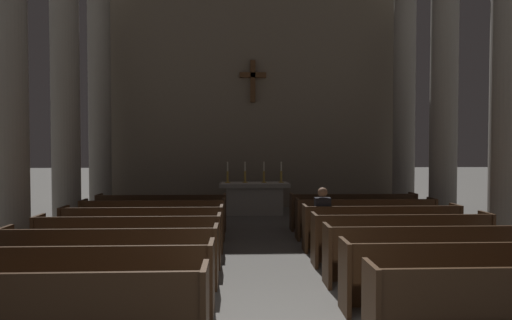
{
  "coord_description": "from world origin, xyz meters",
  "views": [
    {
      "loc": [
        -0.52,
        -4.45,
        2.16
      ],
      "look_at": [
        0.0,
        8.18,
        1.77
      ],
      "focal_mm": 30.72,
      "sensor_mm": 36.0,
      "label": 1
    }
  ],
  "objects_px": {
    "pew_left_row_5": "(143,229)",
    "candlestick_inner_left": "(245,176)",
    "column_left_third": "(65,85)",
    "column_right_fourth": "(404,99)",
    "pew_left_row_6": "(154,220)",
    "pew_left_row_2": "(85,280)",
    "pew_right_row_2": "(466,275)",
    "column_right_second": "(509,69)",
    "pew_left_row_7": "(162,213)",
    "candlestick_inner_right": "(264,176)",
    "column_left_fourth": "(100,97)",
    "pew_right_row_5": "(381,228)",
    "pew_left_row_3": "(111,257)",
    "column_left_second": "(8,65)",
    "column_right_third": "(444,87)",
    "pew_right_row_3": "(428,254)",
    "altar": "(254,198)",
    "lone_worshipper": "(322,217)",
    "pew_left_row_1": "(46,314)",
    "candlestick_outer_left": "(228,176)",
    "pew_right_row_6": "(365,219)",
    "pew_left_row_4": "(129,241)",
    "candlestick_outer_right": "(281,176)",
    "pew_right_row_4": "(401,239)",
    "pew_right_row_7": "(353,211)"
  },
  "relations": [
    {
      "from": "pew_left_row_5",
      "to": "candlestick_inner_left",
      "type": "xyz_separation_m",
      "value": [
        2.15,
        4.92,
        0.74
      ]
    },
    {
      "from": "candlestick_outer_left",
      "to": "lone_worshipper",
      "type": "relative_size",
      "value": 0.5
    },
    {
      "from": "pew_right_row_5",
      "to": "candlestick_inner_left",
      "type": "distance_m",
      "value": 5.68
    },
    {
      "from": "pew_left_row_7",
      "to": "altar",
      "type": "xyz_separation_m",
      "value": [
        2.45,
        2.68,
        0.06
      ]
    },
    {
      "from": "pew_right_row_2",
      "to": "pew_left_row_7",
      "type": "bearing_deg",
      "value": 131.11
    },
    {
      "from": "pew_left_row_6",
      "to": "column_right_fourth",
      "type": "height_order",
      "value": "column_right_fourth"
    },
    {
      "from": "pew_left_row_5",
      "to": "column_left_fourth",
      "type": "distance_m",
      "value": 6.66
    },
    {
      "from": "pew_left_row_3",
      "to": "pew_right_row_5",
      "type": "relative_size",
      "value": 1.0
    },
    {
      "from": "pew_right_row_3",
      "to": "pew_right_row_4",
      "type": "xyz_separation_m",
      "value": [
        0.0,
        1.12,
        0.0
      ]
    },
    {
      "from": "pew_left_row_5",
      "to": "column_right_fourth",
      "type": "relative_size",
      "value": 0.43
    },
    {
      "from": "pew_right_row_6",
      "to": "column_left_second",
      "type": "distance_m",
      "value": 8.18
    },
    {
      "from": "candlestick_inner_right",
      "to": "column_left_fourth",
      "type": "bearing_deg",
      "value": 176.22
    },
    {
      "from": "column_left_second",
      "to": "column_right_third",
      "type": "distance_m",
      "value": 10.23
    },
    {
      "from": "pew_left_row_7",
      "to": "pew_left_row_2",
      "type": "bearing_deg",
      "value": -90.0
    },
    {
      "from": "candlestick_inner_right",
      "to": "pew_left_row_1",
      "type": "bearing_deg",
      "value": -106.28
    },
    {
      "from": "pew_right_row_5",
      "to": "pew_left_row_6",
      "type": "bearing_deg",
      "value": 167.09
    },
    {
      "from": "pew_left_row_1",
      "to": "column_left_fourth",
      "type": "relative_size",
      "value": 0.43
    },
    {
      "from": "pew_left_row_2",
      "to": "column_left_fourth",
      "type": "height_order",
      "value": "column_left_fourth"
    },
    {
      "from": "pew_left_row_3",
      "to": "candlestick_inner_left",
      "type": "bearing_deg",
      "value": 73.31
    },
    {
      "from": "pew_left_row_2",
      "to": "pew_right_row_7",
      "type": "height_order",
      "value": "same"
    },
    {
      "from": "pew_right_row_5",
      "to": "pew_left_row_4",
      "type": "bearing_deg",
      "value": -167.09
    },
    {
      "from": "pew_left_row_5",
      "to": "pew_left_row_6",
      "type": "relative_size",
      "value": 1.0
    },
    {
      "from": "pew_right_row_5",
      "to": "candlestick_inner_left",
      "type": "bearing_deg",
      "value": 119.18
    },
    {
      "from": "altar",
      "to": "lone_worshipper",
      "type": "distance_m",
      "value": 5.03
    },
    {
      "from": "pew_left_row_6",
      "to": "pew_right_row_6",
      "type": "height_order",
      "value": "same"
    },
    {
      "from": "pew_right_row_7",
      "to": "candlestick_inner_right",
      "type": "height_order",
      "value": "candlestick_inner_right"
    },
    {
      "from": "pew_left_row_2",
      "to": "column_left_third",
      "type": "height_order",
      "value": "column_left_third"
    },
    {
      "from": "pew_left_row_4",
      "to": "column_left_third",
      "type": "bearing_deg",
      "value": 124.42
    },
    {
      "from": "pew_right_row_6",
      "to": "pew_right_row_4",
      "type": "bearing_deg",
      "value": -90.0
    },
    {
      "from": "pew_left_row_3",
      "to": "pew_right_row_3",
      "type": "xyz_separation_m",
      "value": [
        4.9,
        0.0,
        0.0
      ]
    },
    {
      "from": "pew_right_row_2",
      "to": "candlestick_inner_left",
      "type": "xyz_separation_m",
      "value": [
        -2.75,
        8.29,
        0.74
      ]
    },
    {
      "from": "pew_right_row_2",
      "to": "candlestick_outer_right",
      "type": "distance_m",
      "value": 8.47
    },
    {
      "from": "pew_right_row_2",
      "to": "pew_right_row_5",
      "type": "bearing_deg",
      "value": 90.0
    },
    {
      "from": "pew_left_row_2",
      "to": "pew_right_row_2",
      "type": "bearing_deg",
      "value": 0.0
    },
    {
      "from": "pew_left_row_3",
      "to": "column_right_fourth",
      "type": "xyz_separation_m",
      "value": [
        7.37,
        7.51,
        3.24
      ]
    },
    {
      "from": "pew_left_row_6",
      "to": "column_right_second",
      "type": "xyz_separation_m",
      "value": [
        7.37,
        -1.41,
        3.24
      ]
    },
    {
      "from": "pew_right_row_3",
      "to": "pew_left_row_1",
      "type": "bearing_deg",
      "value": -155.37
    },
    {
      "from": "pew_left_row_3",
      "to": "candlestick_inner_right",
      "type": "height_order",
      "value": "candlestick_inner_right"
    },
    {
      "from": "pew_left_row_3",
      "to": "candlestick_outer_right",
      "type": "distance_m",
      "value": 7.92
    },
    {
      "from": "candlestick_outer_left",
      "to": "lone_worshipper",
      "type": "bearing_deg",
      "value": -67.11
    },
    {
      "from": "pew_right_row_3",
      "to": "column_left_third",
      "type": "distance_m",
      "value": 9.34
    },
    {
      "from": "column_left_third",
      "to": "column_right_fourth",
      "type": "relative_size",
      "value": 1.0
    },
    {
      "from": "pew_left_row_3",
      "to": "column_left_third",
      "type": "xyz_separation_m",
      "value": [
        -2.48,
        4.73,
        3.24
      ]
    },
    {
      "from": "pew_left_row_4",
      "to": "pew_right_row_2",
      "type": "height_order",
      "value": "same"
    },
    {
      "from": "column_left_third",
      "to": "candlestick_outer_right",
      "type": "bearing_deg",
      "value": 22.83
    },
    {
      "from": "pew_right_row_2",
      "to": "column_right_fourth",
      "type": "relative_size",
      "value": 0.43
    },
    {
      "from": "pew_right_row_7",
      "to": "column_left_third",
      "type": "xyz_separation_m",
      "value": [
        -7.37,
        0.25,
        3.24
      ]
    },
    {
      "from": "pew_left_row_3",
      "to": "column_right_fourth",
      "type": "bearing_deg",
      "value": 45.54
    },
    {
      "from": "pew_left_row_4",
      "to": "altar",
      "type": "xyz_separation_m",
      "value": [
        2.45,
        6.04,
        0.06
      ]
    },
    {
      "from": "column_right_second",
      "to": "column_left_fourth",
      "type": "relative_size",
      "value": 1.0
    }
  ]
}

